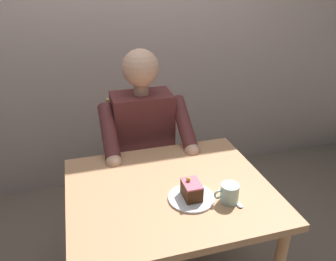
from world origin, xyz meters
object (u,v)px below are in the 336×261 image
at_px(cake_slice, 192,190).
at_px(dining_table, 170,204).
at_px(chair, 141,158).
at_px(seated_person, 146,150).
at_px(coffee_cup, 229,193).
at_px(dessert_spoon, 236,201).

bearing_deg(cake_slice, dining_table, -56.60).
distance_m(dining_table, chair, 0.71).
relative_size(seated_person, coffee_cup, 10.96).
distance_m(cake_slice, dessert_spoon, 0.20).
bearing_deg(dessert_spoon, coffee_cup, -21.59).
bearing_deg(coffee_cup, seated_person, -72.15).
bearing_deg(chair, dessert_spoon, 106.25).
bearing_deg(dessert_spoon, dining_table, -35.53).
bearing_deg(coffee_cup, chair, -75.54).
relative_size(seated_person, dessert_spoon, 9.19).
bearing_deg(coffee_cup, dessert_spoon, 158.41).
distance_m(dining_table, coffee_cup, 0.31).
height_order(seated_person, dessert_spoon, seated_person).
relative_size(coffee_cup, dessert_spoon, 0.84).
relative_size(chair, dessert_spoon, 6.63).
distance_m(chair, cake_slice, 0.85).
xyz_separation_m(seated_person, dessert_spoon, (-0.25, 0.70, 0.08)).
bearing_deg(seated_person, chair, -90.00).
bearing_deg(dining_table, chair, -90.00).
bearing_deg(seated_person, cake_slice, 96.37).
xyz_separation_m(dining_table, dessert_spoon, (-0.25, 0.18, 0.10)).
relative_size(seated_person, cake_slice, 12.20).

